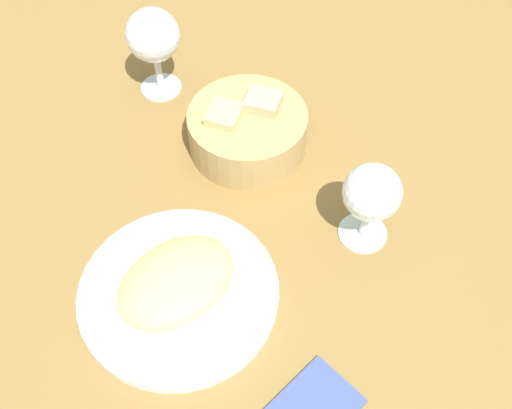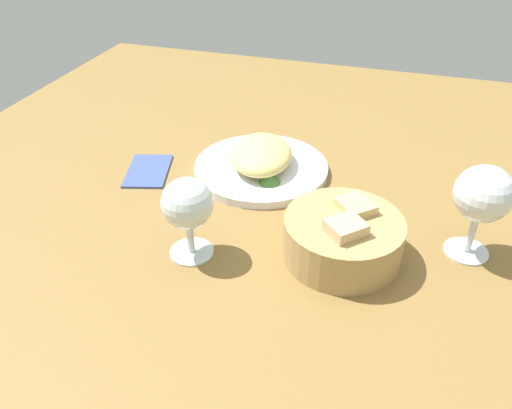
{
  "view_description": "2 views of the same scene",
  "coord_description": "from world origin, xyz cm",
  "px_view_note": "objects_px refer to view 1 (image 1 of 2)",
  "views": [
    {
      "loc": [
        -20.42,
        -43.51,
        64.34
      ],
      "look_at": [
        1.22,
        -4.02,
        4.32
      ],
      "focal_mm": 43.4,
      "sensor_mm": 36.0,
      "label": 1
    },
    {
      "loc": [
        61.02,
        12.91,
        45.67
      ],
      "look_at": [
        4.42,
        -4.65,
        4.39
      ],
      "focal_mm": 35.18,
      "sensor_mm": 36.0,
      "label": 2
    }
  ],
  "objects_px": {
    "bread_basket": "(247,130)",
    "wine_glass_far": "(153,38)",
    "plate": "(179,293)",
    "wine_glass_near": "(372,196)"
  },
  "relations": [
    {
      "from": "bread_basket",
      "to": "wine_glass_far",
      "type": "distance_m",
      "value": 0.19
    },
    {
      "from": "plate",
      "to": "bread_basket",
      "type": "relative_size",
      "value": 1.44
    },
    {
      "from": "bread_basket",
      "to": "wine_glass_near",
      "type": "relative_size",
      "value": 1.36
    },
    {
      "from": "plate",
      "to": "wine_glass_near",
      "type": "xyz_separation_m",
      "value": [
        0.24,
        -0.03,
        0.07
      ]
    },
    {
      "from": "plate",
      "to": "wine_glass_far",
      "type": "xyz_separation_m",
      "value": [
        0.12,
        0.34,
        0.09
      ]
    },
    {
      "from": "bread_basket",
      "to": "wine_glass_near",
      "type": "bearing_deg",
      "value": -74.37
    },
    {
      "from": "plate",
      "to": "bread_basket",
      "type": "height_order",
      "value": "bread_basket"
    },
    {
      "from": "wine_glass_near",
      "to": "bread_basket",
      "type": "bearing_deg",
      "value": 105.63
    },
    {
      "from": "wine_glass_near",
      "to": "plate",
      "type": "bearing_deg",
      "value": 172.94
    },
    {
      "from": "plate",
      "to": "wine_glass_far",
      "type": "relative_size",
      "value": 1.71
    }
  ]
}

